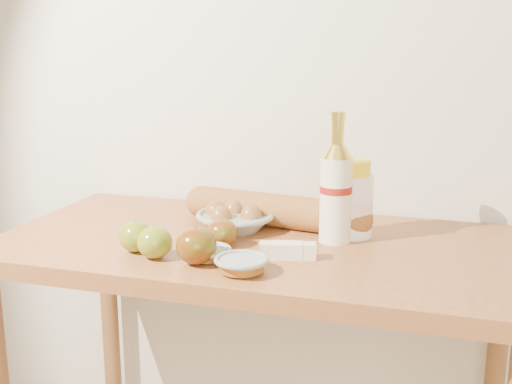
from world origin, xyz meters
TOP-DOWN VIEW (x-y plane):
  - back_wall at (0.00, 1.51)m, footprint 3.50×0.02m
  - table at (0.00, 1.18)m, footprint 1.20×0.60m
  - bourbon_bottle at (0.16, 1.22)m, footprint 0.09×0.09m
  - cream_bottle at (0.20, 1.28)m, footprint 0.12×0.12m
  - egg_bowl at (-0.08, 1.24)m, footprint 0.25×0.25m
  - baguette at (0.00, 1.30)m, footprint 0.50×0.15m
  - apple_yellowgreen at (-0.23, 1.02)m, footprint 0.09×0.09m
  - apple_redgreen_front at (-0.08, 0.99)m, footprint 0.11×0.11m
  - apple_redgreen_right at (-0.07, 1.11)m, footprint 0.08×0.08m
  - sugar_bowl at (-0.06, 1.02)m, footprint 0.12×0.12m
  - syrup_bowl at (0.03, 0.97)m, footprint 0.13×0.13m
  - butter_stick at (0.09, 1.08)m, footprint 0.12×0.06m
  - apple_extra at (-0.17, 1.00)m, footprint 0.09×0.09m

SIDE VIEW (x-z plane):
  - table at x=0.00m, z-range 0.33..1.23m
  - sugar_bowl at x=-0.06m, z-range 0.90..0.93m
  - butter_stick at x=0.09m, z-range 0.90..0.93m
  - syrup_bowl at x=0.03m, z-range 0.90..0.93m
  - egg_bowl at x=-0.08m, z-range 0.89..0.96m
  - apple_redgreen_right at x=-0.07m, z-range 0.90..0.96m
  - apple_yellowgreen at x=-0.23m, z-range 0.90..0.97m
  - apple_extra at x=-0.17m, z-range 0.90..0.97m
  - apple_redgreen_front at x=-0.08m, z-range 0.90..0.98m
  - baguette at x=0.00m, z-range 0.90..0.98m
  - cream_bottle at x=0.20m, z-range 0.89..1.07m
  - bourbon_bottle at x=0.16m, z-range 0.87..1.17m
  - back_wall at x=0.00m, z-range 0.00..2.60m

